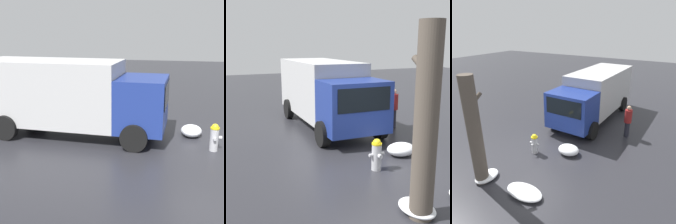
% 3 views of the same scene
% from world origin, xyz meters
% --- Properties ---
extents(ground_plane, '(60.00, 60.00, 0.00)m').
position_xyz_m(ground_plane, '(0.00, 0.00, 0.00)').
color(ground_plane, '#28282D').
extents(fire_hydrant, '(0.38, 0.48, 0.91)m').
position_xyz_m(fire_hydrant, '(-0.00, 0.00, 0.47)').
color(fire_hydrant, '#B7B7BC').
rests_on(fire_hydrant, ground_plane).
extents(delivery_truck, '(6.90, 2.69, 2.75)m').
position_xyz_m(delivery_truck, '(5.14, -0.60, 1.52)').
color(delivery_truck, navy).
rests_on(delivery_truck, ground_plane).
extents(pedestrian, '(0.36, 0.36, 1.65)m').
position_xyz_m(pedestrian, '(3.59, -3.03, 0.90)').
color(pedestrian, '#23232D').
rests_on(pedestrian, ground_plane).
extents(snow_pile_by_hydrant, '(0.75, 0.93, 0.41)m').
position_xyz_m(snow_pile_by_hydrant, '(0.67, -1.33, 0.20)').
color(snow_pile_by_hydrant, white).
rests_on(snow_pile_by_hydrant, ground_plane).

